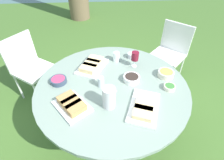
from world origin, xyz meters
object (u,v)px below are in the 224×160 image
object	(u,v)px
dining_table	(112,91)
chair_near_right	(29,64)
water_pitcher	(109,98)
wine_glass	(135,57)
chair_near_left	(171,49)

from	to	relation	value
dining_table	chair_near_right	xyz separation A→B (m)	(-1.05, 0.72, -0.12)
dining_table	chair_near_right	world-z (taller)	chair_near_right
water_pitcher	wine_glass	distance (m)	0.63
chair_near_right	chair_near_left	bearing A→B (deg)	6.66
chair_near_left	wine_glass	world-z (taller)	wine_glass
dining_table	wine_glass	distance (m)	0.44
chair_near_right	water_pitcher	size ratio (longest dim) A/B	4.51
dining_table	wine_glass	size ratio (longest dim) A/B	8.34
chair_near_left	water_pitcher	xyz separation A→B (m)	(-0.98, -1.22, 0.30)
dining_table	chair_near_left	distance (m)	1.34
water_pitcher	dining_table	bearing A→B (deg)	80.97
chair_near_right	water_pitcher	xyz separation A→B (m)	(1.01, -0.98, 0.30)
water_pitcher	wine_glass	bearing A→B (deg)	61.18
chair_near_right	wine_glass	xyz separation A→B (m)	(1.32, -0.43, 0.33)
chair_near_left	wine_glass	xyz separation A→B (m)	(-0.68, -0.66, 0.33)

